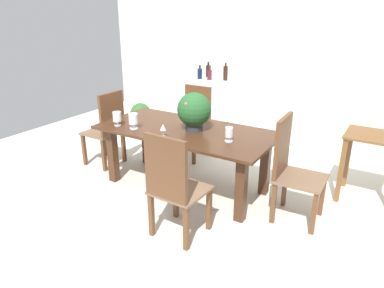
{
  "coord_description": "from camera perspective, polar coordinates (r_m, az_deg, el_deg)",
  "views": [
    {
      "loc": [
        2.09,
        -3.22,
        2.05
      ],
      "look_at": [
        0.07,
        0.07,
        0.57
      ],
      "focal_mm": 33.36,
      "sensor_mm": 36.0,
      "label": 1
    }
  ],
  "objects": [
    {
      "name": "wine_bottle_clear",
      "position": [
        6.01,
        1.25,
        11.22
      ],
      "size": [
        0.08,
        0.08,
        0.23
      ],
      "color": "#0F1E38",
      "rests_on": "kitchen_counter"
    },
    {
      "name": "ground_plane",
      "position": [
        4.35,
        -1.33,
        -7.09
      ],
      "size": [
        7.04,
        7.04,
        0.0
      ],
      "primitive_type": "plane",
      "color": "silver"
    },
    {
      "name": "crystal_vase_right",
      "position": [
        4.14,
        -9.35,
        3.87
      ],
      "size": [
        0.11,
        0.11,
        0.18
      ],
      "color": "silver",
      "rests_on": "dining_table"
    },
    {
      "name": "crystal_vase_center_near",
      "position": [
        3.71,
        5.94,
        1.72
      ],
      "size": [
        0.08,
        0.08,
        0.16
      ],
      "color": "silver",
      "rests_on": "dining_table"
    },
    {
      "name": "flower_centerpiece",
      "position": [
        4.0,
        0.34,
        5.36
      ],
      "size": [
        0.38,
        0.38,
        0.43
      ],
      "color": "#333338",
      "rests_on": "dining_table"
    },
    {
      "name": "back_wall",
      "position": [
        6.23,
        12.02,
        13.67
      ],
      "size": [
        6.4,
        0.1,
        2.6
      ],
      "primitive_type": "cube",
      "color": "beige",
      "rests_on": "ground"
    },
    {
      "name": "potted_plant_floor",
      "position": [
        6.3,
        -8.2,
        4.37
      ],
      "size": [
        0.37,
        0.37,
        0.51
      ],
      "color": "#423D38",
      "rests_on": "ground"
    },
    {
      "name": "side_table",
      "position": [
        4.35,
        27.16,
        -1.2
      ],
      "size": [
        0.64,
        0.52,
        0.77
      ],
      "color": "brown",
      "rests_on": "ground"
    },
    {
      "name": "crystal_vase_left",
      "position": [
        4.29,
        -11.9,
        4.21
      ],
      "size": [
        0.1,
        0.1,
        0.17
      ],
      "color": "silver",
      "rests_on": "dining_table"
    },
    {
      "name": "wine_bottle_tall",
      "position": [
        5.93,
        2.82,
        11.03
      ],
      "size": [
        0.07,
        0.07,
        0.22
      ],
      "color": "#511E28",
      "rests_on": "kitchen_counter"
    },
    {
      "name": "chair_far_left",
      "position": [
        5.15,
        0.32,
        4.14
      ],
      "size": [
        0.46,
        0.48,
        1.01
      ],
      "rotation": [
        0.0,
        0.0,
        -0.01
      ],
      "color": "brown",
      "rests_on": "ground"
    },
    {
      "name": "chair_head_end",
      "position": [
        4.91,
        -13.34,
        2.83
      ],
      "size": [
        0.45,
        0.46,
        1.03
      ],
      "rotation": [
        0.0,
        0.0,
        -1.58
      ],
      "color": "brown",
      "rests_on": "ground"
    },
    {
      "name": "chair_foot_end",
      "position": [
        3.69,
        15.49,
        -3.25
      ],
      "size": [
        0.48,
        0.48,
        1.07
      ],
      "rotation": [
        0.0,
        0.0,
        1.6
      ],
      "color": "brown",
      "rests_on": "ground"
    },
    {
      "name": "chair_near_right",
      "position": [
        3.22,
        -3.06,
        -6.32
      ],
      "size": [
        0.49,
        0.48,
        1.05
      ],
      "rotation": [
        0.0,
        0.0,
        3.11
      ],
      "color": "brown",
      "rests_on": "ground"
    },
    {
      "name": "kitchen_counter",
      "position": [
        5.96,
        7.19,
        5.47
      ],
      "size": [
        1.57,
        0.63,
        0.94
      ],
      "primitive_type": "cube",
      "color": "silver",
      "rests_on": "ground"
    },
    {
      "name": "wine_bottle_amber",
      "position": [
        5.9,
        5.37,
        11.24
      ],
      "size": [
        0.07,
        0.07,
        0.28
      ],
      "color": "black",
      "rests_on": "kitchen_counter"
    },
    {
      "name": "wine_glass",
      "position": [
        3.84,
        -4.65,
        2.61
      ],
      "size": [
        0.07,
        0.07,
        0.14
      ],
      "color": "silver",
      "rests_on": "dining_table"
    },
    {
      "name": "wine_bottle_green",
      "position": [
        6.16,
        2.62,
        11.59
      ],
      "size": [
        0.08,
        0.08,
        0.26
      ],
      "color": "black",
      "rests_on": "kitchen_counter"
    },
    {
      "name": "dining_table",
      "position": [
        4.15,
        -0.96,
        0.71
      ],
      "size": [
        2.04,
        0.99,
        0.74
      ],
      "color": "#422616",
      "rests_on": "ground"
    }
  ]
}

